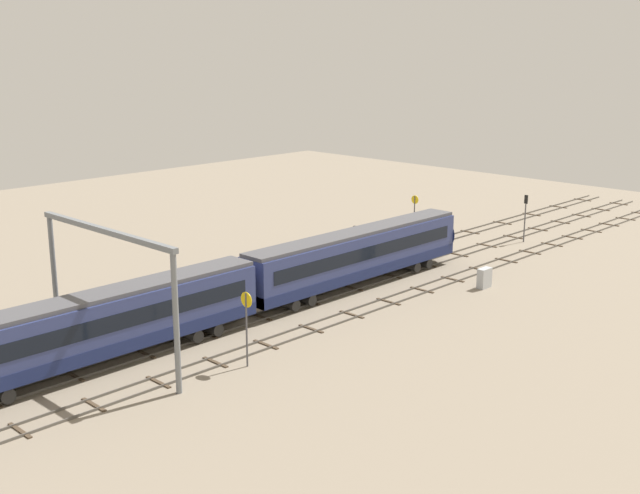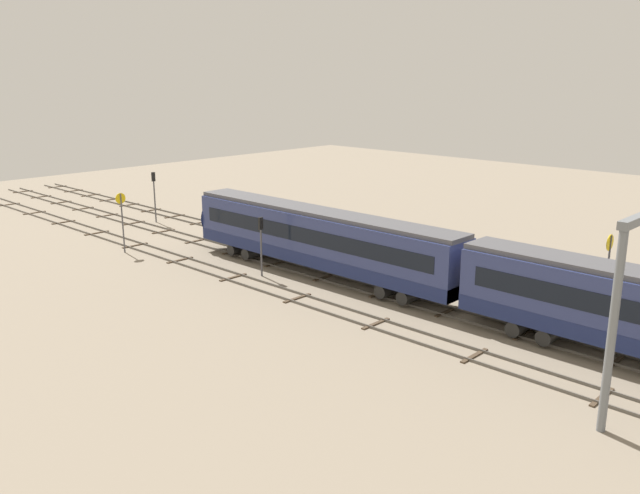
{
  "view_description": "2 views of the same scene",
  "coord_description": "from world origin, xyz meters",
  "views": [
    {
      "loc": [
        -43.81,
        -43.69,
        20.13
      ],
      "look_at": [
        3.27,
        1.9,
        3.66
      ],
      "focal_mm": 45.1,
      "sensor_mm": 36.0,
      "label": 1
    },
    {
      "loc": [
        -26.6,
        33.67,
        14.43
      ],
      "look_at": [
        5.06,
        0.69,
        2.47
      ],
      "focal_mm": 37.37,
      "sensor_mm": 36.0,
      "label": 2
    }
  ],
  "objects": [
    {
      "name": "ground_plane",
      "position": [
        0.0,
        0.0,
        0.0
      ],
      "size": [
        136.26,
        136.26,
        0.0
      ],
      "primitive_type": "plane",
      "color": "gray"
    },
    {
      "name": "speed_sign_far_trackside",
      "position": [
        22.11,
        6.41,
        3.23
      ],
      "size": [
        0.14,
        0.89,
        5.0
      ],
      "color": "#4C4C51",
      "rests_on": "ground"
    },
    {
      "name": "speed_sign_mid_trackside",
      "position": [
        -12.28,
        -6.64,
        3.34
      ],
      "size": [
        0.14,
        1.02,
        5.01
      ],
      "color": "#4C4C51",
      "rests_on": "ground"
    },
    {
      "name": "track_with_train",
      "position": [
        0.0,
        0.0,
        0.07
      ],
      "size": [
        120.26,
        2.4,
        0.16
      ],
      "color": "#59544C",
      "rests_on": "ground"
    },
    {
      "name": "track_near_foreground",
      "position": [
        -0.0,
        -4.67,
        0.07
      ],
      "size": [
        120.26,
        2.4,
        0.16
      ],
      "color": "#59544C",
      "rests_on": "ground"
    },
    {
      "name": "signal_light_trackside_approach",
      "position": [
        8.87,
        2.91,
        2.89
      ],
      "size": [
        0.31,
        0.32,
        4.41
      ],
      "color": "#4C4C51",
      "rests_on": "ground"
    },
    {
      "name": "relay_cabinet",
      "position": [
        13.2,
        -8.02,
        0.86
      ],
      "size": [
        1.39,
        0.67,
        1.72
      ],
      "color": "#B2B7BC",
      "rests_on": "ground"
    },
    {
      "name": "track_middle",
      "position": [
        0.0,
        4.67,
        0.07
      ],
      "size": [
        120.26,
        2.4,
        0.16
      ],
      "color": "#59544C",
      "rests_on": "ground"
    },
    {
      "name": "signal_light_trackside_departure",
      "position": [
        30.28,
        -1.87,
        3.26
      ],
      "size": [
        0.31,
        0.32,
        5.02
      ],
      "color": "#4C4C51",
      "rests_on": "ground"
    }
  ]
}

